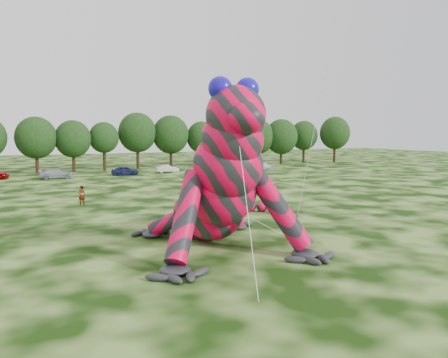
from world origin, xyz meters
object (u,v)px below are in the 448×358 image
tree_9 (104,146)px  car_6 (232,167)px  car_7 (263,166)px  inflatable_gecko (204,163)px  tree_7 (36,145)px  car_3 (57,174)px  tree_13 (235,141)px  spectator_2 (225,178)px  car_5 (167,169)px  spectator_3 (241,174)px  tree_8 (73,146)px  tree_12 (202,144)px  spectator_0 (82,195)px  tree_10 (137,141)px  car_4 (125,171)px  tree_17 (335,140)px  tree_15 (281,142)px  tree_11 (171,142)px  tree_14 (259,142)px  tree_16 (304,142)px

tree_9 → car_6: bearing=-29.0°
car_6 → car_7: (7.08, 1.33, -0.08)m
inflatable_gecko → tree_9: 53.65m
tree_7 → car_3: bearing=-77.1°
tree_13 → spectator_2: (-15.11, -27.42, -4.25)m
car_5 → spectator_2: spectator_2 is taller
tree_7 → spectator_3: (26.25, -23.70, -3.86)m
inflatable_gecko → spectator_2: 29.62m
tree_13 → car_6: (-6.07, -10.85, -4.35)m
tree_8 → car_5: size_ratio=2.32×
tree_9 → tree_12: 18.95m
tree_8 → spectator_2: size_ratio=5.52×
car_6 → tree_13: bearing=-34.8°
car_6 → spectator_0: bearing=126.4°
tree_10 → car_4: 12.79m
tree_12 → tree_17: bearing=-1.9°
tree_8 → tree_10: size_ratio=0.85×
inflatable_gecko → car_5: (11.87, 45.69, -4.36)m
inflatable_gecko → tree_17: bearing=47.3°
car_3 → car_4: 10.38m
tree_15 → car_3: bearing=-166.5°
car_7 → tree_11: bearing=44.3°
tree_8 → spectator_0: 36.55m
inflatable_gecko → car_5: inflatable_gecko is taller
car_4 → spectator_0: size_ratio=2.25×
tree_11 → tree_15: 24.69m
tree_14 → tree_17: 18.61m
tree_7 → car_6: size_ratio=1.83×
spectator_3 → inflatable_gecko: bearing=-95.8°
tree_10 → car_3: size_ratio=2.13×
tree_9 → tree_10: tree_10 is taller
inflatable_gecko → tree_16: inflatable_gecko is taller
tree_11 → tree_16: 31.69m
car_7 → car_6: bearing=91.4°
tree_10 → tree_15: 31.09m
tree_17 → car_7: tree_17 is taller
inflatable_gecko → tree_14: inflatable_gecko is taller
tree_12 → spectator_3: bearing=-98.9°
tree_14 → car_3: size_ratio=1.90×
tree_10 → spectator_3: (8.77, -25.47, -4.37)m
tree_9 → car_5: 12.64m
tree_9 → car_3: tree_9 is taller
tree_15 → car_4: tree_15 is taller
car_4 → car_6: car_4 is taller
tree_16 → tree_17: 7.06m
tree_8 → tree_15: tree_15 is taller
inflatable_gecko → tree_16: bearing=52.4°
tree_11 → spectator_0: (-21.14, -37.46, -4.09)m
tree_15 → car_3: (-46.24, -11.08, -4.10)m
inflatable_gecko → car_6: 48.38m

